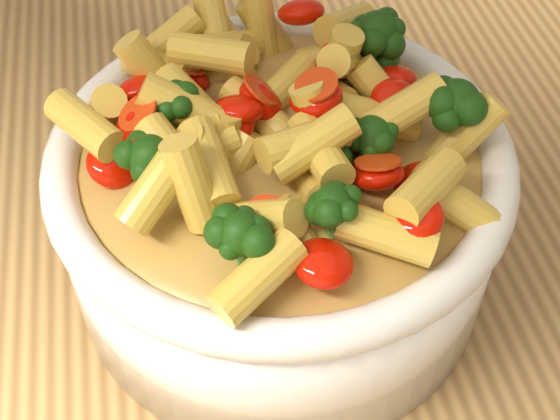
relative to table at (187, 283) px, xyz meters
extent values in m
cube|color=tan|center=(0.00, 0.00, 0.08)|extent=(1.20, 0.80, 0.04)
cylinder|color=tan|center=(0.55, 0.35, -0.37)|extent=(0.05, 0.05, 0.86)
cylinder|color=white|center=(0.06, -0.08, 0.15)|extent=(0.27, 0.27, 0.11)
ellipsoid|color=white|center=(0.06, -0.08, 0.12)|extent=(0.24, 0.24, 0.04)
torus|color=white|center=(0.06, -0.08, 0.21)|extent=(0.27, 0.27, 0.02)
ellipsoid|color=gold|center=(0.06, -0.08, 0.21)|extent=(0.23, 0.23, 0.03)
camera|label=1|loc=(0.00, -0.40, 0.52)|focal=50.00mm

